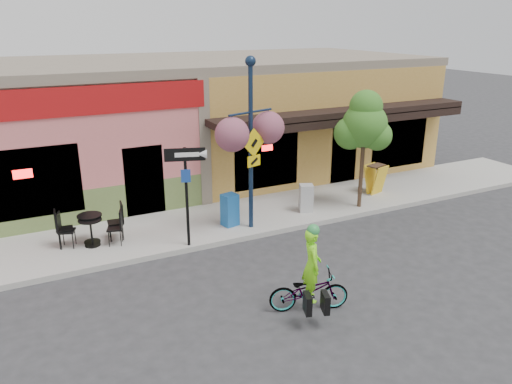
% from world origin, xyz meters
% --- Properties ---
extents(ground, '(90.00, 90.00, 0.00)m').
position_xyz_m(ground, '(0.00, 0.00, 0.00)').
color(ground, '#2D2D30').
rests_on(ground, ground).
extents(sidewalk, '(24.00, 3.00, 0.15)m').
position_xyz_m(sidewalk, '(0.00, 2.00, 0.07)').
color(sidewalk, '#9E9B93').
rests_on(sidewalk, ground).
extents(curb, '(24.00, 0.12, 0.15)m').
position_xyz_m(curb, '(0.00, 0.55, 0.07)').
color(curb, '#A8A59E').
rests_on(curb, ground).
extents(building, '(18.20, 8.20, 4.50)m').
position_xyz_m(building, '(0.00, 7.50, 2.25)').
color(building, '#CD6565').
rests_on(building, ground).
extents(bicycle, '(1.79, 1.11, 0.89)m').
position_xyz_m(bicycle, '(-1.28, -3.26, 0.44)').
color(bicycle, maroon).
rests_on(bicycle, ground).
extents(cyclist_rider, '(0.55, 0.67, 1.60)m').
position_xyz_m(cyclist_rider, '(-1.23, -3.26, 0.80)').
color(cyclist_rider, '#80F619').
rests_on(cyclist_rider, ground).
extents(lamp_post, '(1.66, 1.04, 4.84)m').
position_xyz_m(lamp_post, '(-0.55, 1.04, 2.57)').
color(lamp_post, '#13243D').
rests_on(lamp_post, sidewalk).
extents(one_way_sign, '(1.05, 0.52, 2.68)m').
position_xyz_m(one_way_sign, '(-2.58, 0.65, 1.49)').
color(one_way_sign, black).
rests_on(one_way_sign, sidewalk).
extents(cafe_set_left, '(1.80, 1.28, 0.98)m').
position_xyz_m(cafe_set_left, '(-4.90, 1.77, 0.64)').
color(cafe_set_left, black).
rests_on(cafe_set_left, sidewalk).
extents(cafe_set_right, '(1.80, 1.02, 1.04)m').
position_xyz_m(cafe_set_right, '(-4.87, 1.98, 0.67)').
color(cafe_set_right, black).
rests_on(cafe_set_right, sidewalk).
extents(newspaper_box_blue, '(0.50, 0.47, 0.95)m').
position_xyz_m(newspaper_box_blue, '(-1.04, 1.42, 0.63)').
color(newspaper_box_blue, '#1B5BA3').
rests_on(newspaper_box_blue, sidewalk).
extents(newspaper_box_grey, '(0.51, 0.49, 0.87)m').
position_xyz_m(newspaper_box_grey, '(1.55, 1.40, 0.58)').
color(newspaper_box_grey, '#B0B0B0').
rests_on(newspaper_box_grey, sidewalk).
extents(street_tree, '(1.90, 1.90, 3.78)m').
position_xyz_m(street_tree, '(3.33, 1.00, 2.04)').
color(street_tree, '#3D7A26').
rests_on(street_tree, sidewalk).
extents(sandwich_board, '(0.71, 0.60, 1.02)m').
position_xyz_m(sandwich_board, '(4.67, 1.64, 0.66)').
color(sandwich_board, yellow).
rests_on(sandwich_board, sidewalk).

